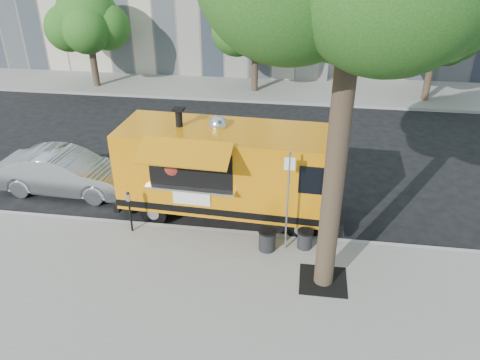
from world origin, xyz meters
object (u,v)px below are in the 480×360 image
object	(u,v)px
far_tree_b	(256,21)
trash_bin_right	(267,239)
far_tree_c	(438,29)
parking_meter	(129,207)
sign_post	(288,196)
trash_bin_left	(305,238)
sedan	(66,172)
far_tree_a	(87,19)
food_truck	(229,170)

from	to	relation	value
far_tree_b	trash_bin_right	size ratio (longest dim) A/B	8.95
far_tree_c	trash_bin_right	bearing A→B (deg)	-116.29
parking_meter	far_tree_c	bearing A→B (deg)	51.34
sign_post	trash_bin_left	bearing A→B (deg)	13.55
sedan	far_tree_b	bearing A→B (deg)	-21.49
trash_bin_left	sedan	bearing A→B (deg)	164.46
far_tree_a	food_truck	xyz separation A→B (m)	(9.68, -12.13, -2.16)
far_tree_c	food_truck	bearing A→B (deg)	-124.23
far_tree_b	sign_post	distance (m)	14.61
far_tree_c	sedan	bearing A→B (deg)	-140.70
far_tree_c	sign_post	bearing A→B (deg)	-114.81
trash_bin_left	far_tree_a	bearing A→B (deg)	131.39
far_tree_c	parking_meter	size ratio (longest dim) A/B	3.90
parking_meter	trash_bin_right	distance (m)	4.10
far_tree_c	food_truck	size ratio (longest dim) A/B	0.74
far_tree_b	sign_post	size ratio (longest dim) A/B	1.83
sign_post	food_truck	bearing A→B (deg)	137.35
far_tree_a	trash_bin_right	bearing A→B (deg)	-51.64
far_tree_a	trash_bin_right	distance (m)	18.11
food_truck	trash_bin_left	distance (m)	3.12
parking_meter	trash_bin_left	size ratio (longest dim) A/B	2.46
sign_post	trash_bin_left	world-z (taller)	sign_post
far_tree_a	trash_bin_right	size ratio (longest dim) A/B	8.71
far_tree_b	sign_post	world-z (taller)	far_tree_b
far_tree_c	sedan	distance (m)	18.46
sign_post	parking_meter	bearing A→B (deg)	177.48
sign_post	trash_bin_right	size ratio (longest dim) A/B	4.88
far_tree_a	sedan	world-z (taller)	far_tree_a
sign_post	food_truck	size ratio (longest dim) A/B	0.43
far_tree_b	food_truck	world-z (taller)	far_tree_b
far_tree_a	trash_bin_left	xyz separation A→B (m)	(12.09, -13.72, -3.33)
trash_bin_right	parking_meter	bearing A→B (deg)	175.58
far_tree_b	trash_bin_left	size ratio (longest dim) A/B	10.14
far_tree_a	far_tree_b	xyz separation A→B (m)	(9.00, 0.40, 0.06)
far_tree_a	sign_post	size ratio (longest dim) A/B	1.79
far_tree_c	sign_post	xyz separation A→B (m)	(-6.45, -13.95, -1.87)
sedan	trash_bin_right	bearing A→B (deg)	-107.61
sedan	parking_meter	bearing A→B (deg)	-123.66
sedan	trash_bin_left	bearing A→B (deg)	-103.73
far_tree_b	far_tree_c	size ratio (longest dim) A/B	1.06
parking_meter	trash_bin_left	world-z (taller)	parking_meter
parking_meter	food_truck	distance (m)	3.15
sedan	trash_bin_left	xyz separation A→B (m)	(8.19, -2.28, -0.31)
parking_meter	sedan	world-z (taller)	sedan
far_tree_c	far_tree_a	bearing A→B (deg)	-179.68
far_tree_b	far_tree_c	world-z (taller)	far_tree_b
sign_post	far_tree_b	bearing A→B (deg)	100.15
parking_meter	trash_bin_right	world-z (taller)	parking_meter
trash_bin_right	far_tree_a	bearing A→B (deg)	128.36
sign_post	sedan	bearing A→B (deg)	162.53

